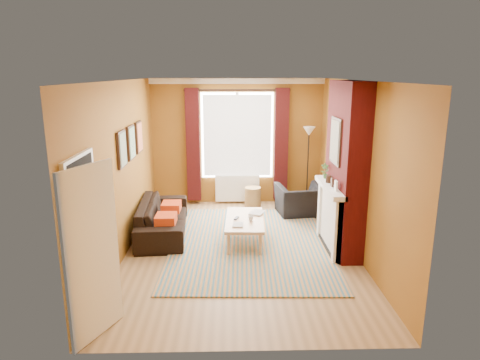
# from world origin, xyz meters

# --- Properties ---
(ground) EXTENTS (5.50, 5.50, 0.00)m
(ground) POSITION_xyz_m (0.00, 0.00, 0.00)
(ground) COLOR olive
(ground) RESTS_ON ground
(room_walls) EXTENTS (3.82, 5.54, 2.83)m
(room_walls) POSITION_xyz_m (0.64, 0.28, 1.39)
(room_walls) COLOR #8E5A1B
(room_walls) RESTS_ON ground
(striped_rug) EXTENTS (2.82, 3.83, 0.02)m
(striped_rug) POSITION_xyz_m (0.17, 0.24, 0.01)
(striped_rug) COLOR #306A85
(striped_rug) RESTS_ON ground
(sofa) EXTENTS (0.97, 2.16, 0.62)m
(sofa) POSITION_xyz_m (-1.42, 0.78, 0.31)
(sofa) COLOR black
(sofa) RESTS_ON ground
(armchair) EXTENTS (1.08, 0.98, 0.63)m
(armchair) POSITION_xyz_m (1.32, 1.79, 0.31)
(armchair) COLOR black
(armchair) RESTS_ON ground
(coffee_table) EXTENTS (0.70, 1.33, 0.44)m
(coffee_table) POSITION_xyz_m (0.08, 0.31, 0.39)
(coffee_table) COLOR tan
(coffee_table) RESTS_ON ground
(wicker_stool) EXTENTS (0.43, 0.43, 0.45)m
(wicker_stool) POSITION_xyz_m (0.34, 2.36, 0.22)
(wicker_stool) COLOR olive
(wicker_stool) RESTS_ON ground
(floor_lamp) EXTENTS (0.29, 0.29, 1.78)m
(floor_lamp) POSITION_xyz_m (1.55, 2.40, 1.41)
(floor_lamp) COLOR black
(floor_lamp) RESTS_ON ground
(book_a) EXTENTS (0.20, 0.25, 0.02)m
(book_a) POSITION_xyz_m (-0.13, -0.02, 0.45)
(book_a) COLOR #999999
(book_a) RESTS_ON coffee_table
(book_b) EXTENTS (0.35, 0.39, 0.02)m
(book_b) POSITION_xyz_m (0.22, 0.65, 0.45)
(book_b) COLOR #999999
(book_b) RESTS_ON coffee_table
(mug) EXTENTS (0.09, 0.09, 0.09)m
(mug) POSITION_xyz_m (0.19, 0.19, 0.48)
(mug) COLOR #999999
(mug) RESTS_ON coffee_table
(tv_remote) EXTENTS (0.10, 0.18, 0.02)m
(tv_remote) POSITION_xyz_m (-0.06, 0.31, 0.45)
(tv_remote) COLOR #29292C
(tv_remote) RESTS_ON coffee_table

